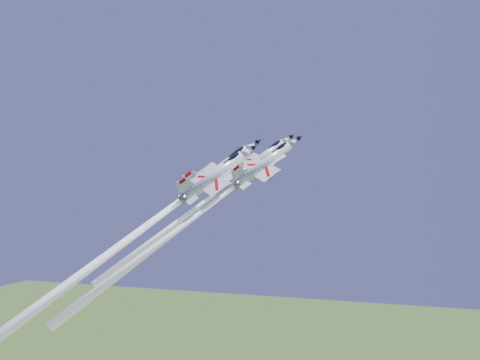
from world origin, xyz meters
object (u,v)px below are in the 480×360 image
(jet_slot, at_px, (112,253))
(jet_right, at_px, (190,220))
(jet_lead, at_px, (204,202))
(jet_left, at_px, (116,247))

(jet_slot, bearing_deg, jet_right, 68.74)
(jet_lead, bearing_deg, jet_right, -39.66)
(jet_left, height_order, jet_slot, jet_left)
(jet_left, bearing_deg, jet_right, 41.62)
(jet_left, xyz_separation_m, jet_slot, (3.07, -6.27, -0.17))
(jet_lead, xyz_separation_m, jet_slot, (-11.29, -14.31, -8.47))
(jet_right, relative_size, jet_slot, 0.81)
(jet_right, bearing_deg, jet_slot, -111.26)
(jet_lead, height_order, jet_left, jet_lead)
(jet_lead, xyz_separation_m, jet_left, (-14.35, -8.05, -8.29))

